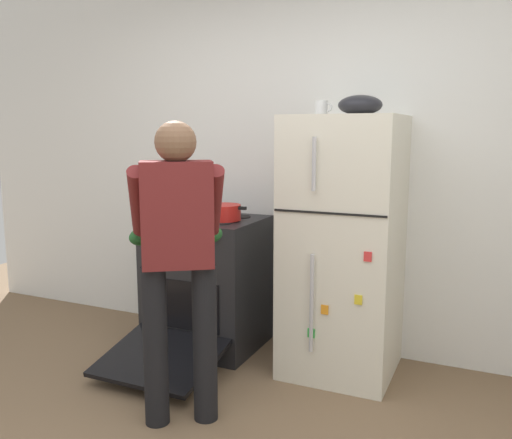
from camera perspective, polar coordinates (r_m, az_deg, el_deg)
name	(u,v)px	position (r m, az deg, el deg)	size (l,w,h in m)	color
kitchen_wall_back	(304,159)	(3.88, 5.14, 6.39)	(6.00, 0.10, 2.70)	white
refrigerator	(343,247)	(3.47, 9.23, -2.85)	(0.68, 0.72, 1.64)	silver
stove_range	(206,284)	(3.91, -5.28, -6.82)	(0.76, 1.23, 0.94)	black
person_cook	(178,247)	(2.83, -8.28, -2.85)	(0.66, 0.71, 1.60)	black
red_pot	(223,212)	(3.70, -3.49, 0.77)	(0.34, 0.24, 0.11)	red
coffee_mug	(322,108)	(3.49, 6.97, 11.63)	(0.11, 0.08, 0.10)	silver
mixing_bowl	(360,105)	(3.38, 10.97, 11.81)	(0.27, 0.27, 0.12)	black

